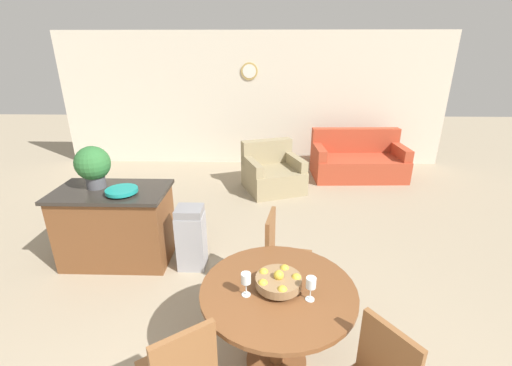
% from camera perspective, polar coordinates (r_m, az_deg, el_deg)
% --- Properties ---
extents(wall_back, '(8.00, 0.09, 2.70)m').
position_cam_1_polar(wall_back, '(7.34, -0.52, 13.62)').
color(wall_back, beige).
rests_on(wall_back, ground_plane).
extents(dining_table, '(1.14, 1.14, 0.73)m').
position_cam_1_polar(dining_table, '(2.71, 3.65, -19.85)').
color(dining_table, brown).
rests_on(dining_table, ground_plane).
extents(dining_chair_far_side, '(0.49, 0.49, 0.91)m').
position_cam_1_polar(dining_chair_far_side, '(3.40, 4.31, -11.71)').
color(dining_chair_far_side, brown).
rests_on(dining_chair_far_side, ground_plane).
extents(fruit_bowl, '(0.34, 0.34, 0.15)m').
position_cam_1_polar(fruit_bowl, '(2.57, 3.76, -15.96)').
color(fruit_bowl, olive).
rests_on(fruit_bowl, dining_table).
extents(wine_glass_left, '(0.07, 0.07, 0.18)m').
position_cam_1_polar(wine_glass_left, '(2.46, -1.69, -15.76)').
color(wine_glass_left, silver).
rests_on(wine_glass_left, dining_table).
extents(wine_glass_right, '(0.07, 0.07, 0.18)m').
position_cam_1_polar(wine_glass_right, '(2.45, 9.15, -16.25)').
color(wine_glass_right, silver).
rests_on(wine_glass_right, dining_table).
extents(kitchen_island, '(1.25, 0.71, 0.90)m').
position_cam_1_polar(kitchen_island, '(4.31, -22.26, -6.53)').
color(kitchen_island, brown).
rests_on(kitchen_island, ground_plane).
extents(teal_bowl, '(0.34, 0.34, 0.06)m').
position_cam_1_polar(teal_bowl, '(3.94, -21.47, -1.20)').
color(teal_bowl, teal).
rests_on(teal_bowl, kitchen_island).
extents(potted_plant, '(0.38, 0.38, 0.48)m').
position_cam_1_polar(potted_plant, '(4.18, -25.55, 2.71)').
color(potted_plant, '#4C4C51').
rests_on(potted_plant, kitchen_island).
extents(trash_bin, '(0.30, 0.28, 0.74)m').
position_cam_1_polar(trash_bin, '(3.98, -10.73, -8.95)').
color(trash_bin, '#9E9EA3').
rests_on(trash_bin, ground_plane).
extents(couch, '(1.76, 0.98, 0.89)m').
position_cam_1_polar(couch, '(6.98, 16.54, 3.46)').
color(couch, '#B24228').
rests_on(couch, ground_plane).
extents(armchair, '(1.18, 1.17, 0.83)m').
position_cam_1_polar(armchair, '(6.09, 2.75, 1.55)').
color(armchair, '#998966').
rests_on(armchair, ground_plane).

